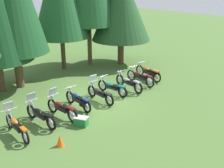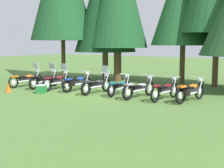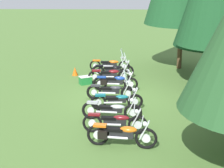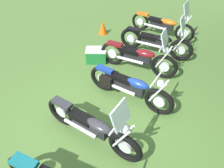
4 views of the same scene
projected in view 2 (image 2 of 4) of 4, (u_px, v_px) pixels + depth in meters
ground_plane at (97, 93)px, 16.60m from camera, size 80.00×80.00×0.00m
motorcycle_0 at (27, 79)px, 18.96m from camera, size 0.74×2.36×1.34m
motorcycle_1 at (45, 80)px, 18.41m from camera, size 0.66×2.33×1.36m
motorcycle_2 at (57, 81)px, 17.70m from camera, size 0.68×2.27×1.37m
motorcycle_3 at (77, 83)px, 17.23m from camera, size 0.69×2.22×1.00m
motorcycle_4 at (97, 85)px, 16.37m from camera, size 0.62×2.26×1.36m
motorcycle_5 at (119, 86)px, 15.93m from camera, size 0.61×2.24×0.99m
motorcycle_6 at (139, 88)px, 15.09m from camera, size 0.73×2.40×1.02m
motorcycle_7 at (165, 90)px, 14.53m from camera, size 0.78×2.38×1.02m
motorcycle_8 at (190, 91)px, 14.08m from camera, size 0.84×2.37×1.03m
picnic_cooler at (41, 89)px, 16.59m from camera, size 0.63×0.72×0.42m
traffic_cone at (8, 87)px, 16.90m from camera, size 0.32×0.32×0.48m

